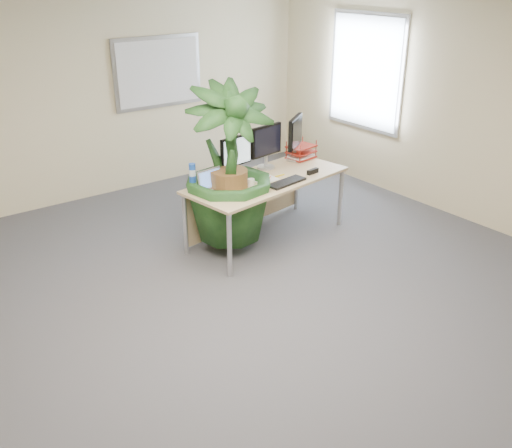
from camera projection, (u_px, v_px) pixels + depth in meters
floor at (267, 339)px, 4.80m from camera, size 8.00×8.00×0.00m
back_wall at (73, 98)px, 7.16m from camera, size 7.00×0.04×2.70m
whiteboard at (158, 72)px, 7.70m from camera, size 1.30×0.04×0.95m
window at (366, 72)px, 7.73m from camera, size 0.04×1.30×1.55m
desk at (261, 189)px, 6.40m from camera, size 1.99×1.06×0.73m
floor_plant at (229, 185)px, 6.03m from camera, size 0.94×0.94×1.50m
monitor_left at (236, 154)px, 6.19m from camera, size 0.42×0.19×0.47m
monitor_right at (266, 144)px, 6.48m from camera, size 0.45×0.21×0.50m
monitor_dark at (295, 135)px, 6.76m from camera, size 0.41×0.31×0.52m
laptop at (215, 186)px, 5.90m from camera, size 0.34×0.31×0.22m
keyboard at (287, 182)px, 6.13m from camera, size 0.49×0.22×0.03m
coffee_mug at (251, 183)px, 6.04m from camera, size 0.11×0.07×0.08m
spiral_notebook at (265, 179)px, 6.23m from camera, size 0.27×0.21×0.01m
orange_pen at (270, 178)px, 6.24m from camera, size 0.10×0.09×0.01m
yellow_highlighter at (280, 175)px, 6.34m from camera, size 0.12×0.02×0.02m
water_bottle at (193, 178)px, 5.90m from camera, size 0.07×0.07×0.29m
letter_tray at (301, 153)px, 6.90m from camera, size 0.36×0.29×0.15m
stapler at (313, 171)px, 6.41m from camera, size 0.16×0.06×0.05m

